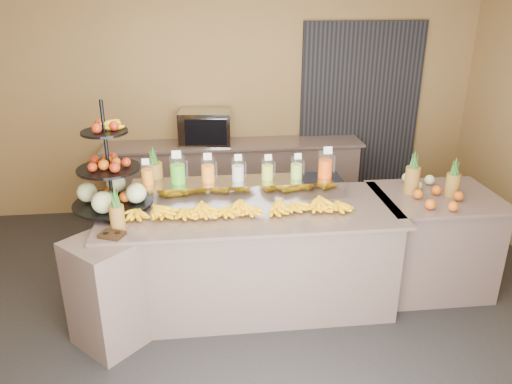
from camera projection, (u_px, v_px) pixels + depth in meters
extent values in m
plane|color=black|center=(254.00, 322.00, 4.27)|extent=(6.00, 6.00, 0.00)
cube|color=olive|center=(231.00, 99.00, 6.05)|extent=(6.00, 0.02, 2.80)
cube|color=black|center=(359.00, 113.00, 6.25)|extent=(1.50, 0.06, 2.20)
cube|color=gray|center=(250.00, 258.00, 4.38)|extent=(2.40, 0.90, 0.90)
cube|color=gray|center=(250.00, 210.00, 4.20)|extent=(2.50, 1.00, 0.03)
cube|color=gray|center=(109.00, 292.00, 3.89)|extent=(0.71, 0.71, 0.90)
cube|color=gray|center=(430.00, 243.00, 4.65)|extent=(1.00, 0.80, 0.90)
cube|color=gray|center=(437.00, 197.00, 4.47)|extent=(1.08, 0.88, 0.03)
cube|color=gray|center=(234.00, 180.00, 6.17)|extent=(3.00, 0.50, 0.90)
cube|color=gray|center=(234.00, 144.00, 6.00)|extent=(3.10, 0.55, 0.03)
cube|color=gray|center=(238.00, 188.00, 4.42)|extent=(1.85, 0.30, 0.15)
cylinder|color=silver|center=(147.00, 174.00, 4.27)|extent=(0.11, 0.11, 0.19)
cylinder|color=orange|center=(147.00, 177.00, 4.28)|extent=(0.10, 0.10, 0.13)
cylinder|color=gray|center=(145.00, 168.00, 4.26)|extent=(0.01, 0.01, 0.23)
cube|color=white|center=(145.00, 162.00, 4.18)|extent=(0.06, 0.02, 0.05)
cylinder|color=silver|center=(178.00, 170.00, 4.29)|extent=(0.13, 0.13, 0.25)
cylinder|color=green|center=(178.00, 174.00, 4.30)|extent=(0.12, 0.12, 0.17)
cylinder|color=gray|center=(175.00, 163.00, 4.27)|extent=(0.01, 0.01, 0.29)
cube|color=white|center=(176.00, 155.00, 4.17)|extent=(0.08, 0.02, 0.07)
cylinder|color=silver|center=(208.00, 170.00, 4.32)|extent=(0.12, 0.12, 0.22)
cylinder|color=orange|center=(208.00, 174.00, 4.33)|extent=(0.11, 0.11, 0.15)
cylinder|color=gray|center=(206.00, 164.00, 4.31)|extent=(0.01, 0.01, 0.26)
cube|color=white|center=(208.00, 157.00, 4.22)|extent=(0.07, 0.02, 0.06)
cylinder|color=silver|center=(238.00, 170.00, 4.35)|extent=(0.11, 0.11, 0.20)
cylinder|color=beige|center=(238.00, 173.00, 4.36)|extent=(0.10, 0.10, 0.14)
cylinder|color=gray|center=(236.00, 164.00, 4.34)|extent=(0.01, 0.01, 0.24)
cube|color=white|center=(238.00, 157.00, 4.25)|extent=(0.06, 0.02, 0.06)
cylinder|color=silver|center=(267.00, 169.00, 4.38)|extent=(0.11, 0.11, 0.19)
cylinder|color=gold|center=(267.00, 172.00, 4.39)|extent=(0.10, 0.10, 0.13)
cylinder|color=gray|center=(266.00, 164.00, 4.37)|extent=(0.01, 0.01, 0.23)
cube|color=white|center=(268.00, 157.00, 4.29)|extent=(0.06, 0.02, 0.05)
cylinder|color=silver|center=(296.00, 168.00, 4.41)|extent=(0.11, 0.11, 0.20)
cylinder|color=#90C241|center=(296.00, 171.00, 4.42)|extent=(0.10, 0.10, 0.13)
cylinder|color=gray|center=(295.00, 163.00, 4.40)|extent=(0.01, 0.01, 0.23)
cube|color=white|center=(298.00, 156.00, 4.31)|extent=(0.06, 0.02, 0.05)
cylinder|color=silver|center=(325.00, 165.00, 4.42)|extent=(0.13, 0.13, 0.24)
cylinder|color=#EB4B00|center=(325.00, 169.00, 4.44)|extent=(0.12, 0.12, 0.16)
cylinder|color=gray|center=(324.00, 159.00, 4.41)|extent=(0.01, 0.01, 0.28)
cube|color=white|center=(328.00, 150.00, 4.31)|extent=(0.08, 0.02, 0.06)
ellipsoid|color=yellow|center=(138.00, 212.00, 4.01)|extent=(0.23, 0.17, 0.09)
ellipsoid|color=yellow|center=(161.00, 211.00, 4.03)|extent=(0.23, 0.17, 0.09)
ellipsoid|color=yellow|center=(183.00, 210.00, 4.05)|extent=(0.23, 0.17, 0.09)
ellipsoid|color=yellow|center=(206.00, 209.00, 4.07)|extent=(0.23, 0.17, 0.09)
ellipsoid|color=yellow|center=(228.00, 208.00, 4.09)|extent=(0.23, 0.17, 0.09)
ellipsoid|color=yellow|center=(250.00, 207.00, 4.11)|extent=(0.23, 0.17, 0.09)
ellipsoid|color=yellow|center=(272.00, 206.00, 4.13)|extent=(0.23, 0.17, 0.09)
ellipsoid|color=yellow|center=(294.00, 205.00, 4.15)|extent=(0.23, 0.17, 0.09)
ellipsoid|color=yellow|center=(316.00, 204.00, 4.17)|extent=(0.23, 0.17, 0.09)
ellipsoid|color=yellow|center=(337.00, 203.00, 4.18)|extent=(0.23, 0.17, 0.09)
ellipsoid|color=yellow|center=(158.00, 204.00, 4.01)|extent=(0.19, 0.15, 0.08)
ellipsoid|color=yellow|center=(199.00, 202.00, 4.04)|extent=(0.19, 0.15, 0.08)
ellipsoid|color=yellow|center=(239.00, 200.00, 4.07)|extent=(0.19, 0.15, 0.08)
ellipsoid|color=yellow|center=(279.00, 199.00, 4.11)|extent=(0.19, 0.15, 0.08)
ellipsoid|color=yellow|center=(318.00, 197.00, 4.14)|extent=(0.19, 0.15, 0.08)
cylinder|color=black|center=(107.00, 157.00, 4.02)|extent=(0.03, 0.03, 0.92)
cylinder|color=black|center=(113.00, 203.00, 4.17)|extent=(0.75, 0.75, 0.02)
cylinder|color=black|center=(109.00, 169.00, 4.06)|extent=(0.59, 0.59, 0.02)
cylinder|color=black|center=(104.00, 132.00, 3.94)|extent=(0.42, 0.42, 0.02)
sphere|color=beige|center=(137.00, 191.00, 4.16)|extent=(0.17, 0.17, 0.17)
sphere|color=maroon|center=(126.00, 162.00, 4.05)|extent=(0.08, 0.08, 0.08)
sphere|color=#CE5612|center=(100.00, 198.00, 4.14)|extent=(0.09, 0.09, 0.09)
cube|color=black|center=(112.00, 235.00, 3.72)|extent=(0.21, 0.19, 0.03)
cylinder|color=brown|center=(117.00, 217.00, 3.81)|extent=(0.11, 0.11, 0.19)
cone|color=#1E4717|center=(115.00, 196.00, 3.74)|extent=(0.06, 0.06, 0.16)
cylinder|color=brown|center=(155.00, 178.00, 4.46)|extent=(0.15, 0.15, 0.29)
cone|color=#1E4717|center=(153.00, 154.00, 4.38)|extent=(0.08, 0.08, 0.16)
cylinder|color=brown|center=(412.00, 180.00, 4.48)|extent=(0.13, 0.13, 0.24)
cylinder|color=brown|center=(452.00, 185.00, 4.43)|extent=(0.12, 0.12, 0.20)
ellipsoid|color=#CE5612|center=(440.00, 198.00, 4.29)|extent=(0.37, 0.24, 0.09)
cube|color=gray|center=(205.00, 127.00, 5.88)|extent=(0.64, 0.48, 0.40)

